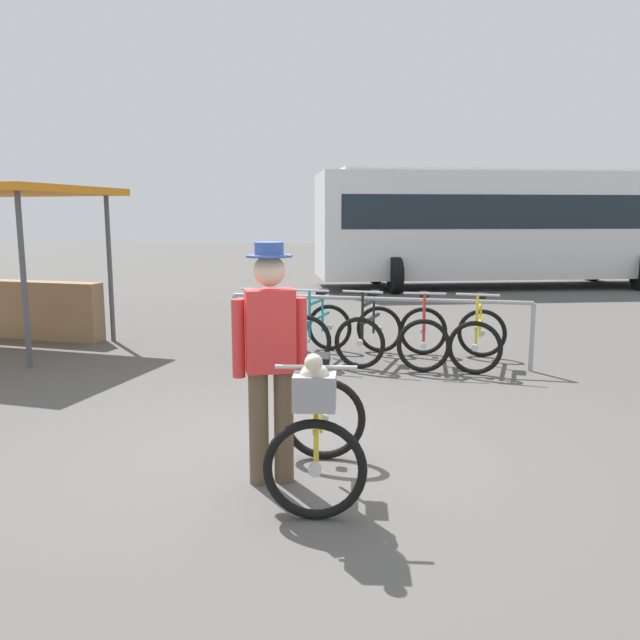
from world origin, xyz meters
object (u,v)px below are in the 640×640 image
(racked_bike_black, at_px, (370,333))
(featured_bicycle, at_px, (319,426))
(racked_bike_red, at_px, (423,335))
(racked_bike_white, at_px, (269,329))
(bus_distant, at_px, (505,222))
(racked_bike_yellow, at_px, (479,337))
(market_stall, at_px, (10,251))
(person_with_featured_bike, at_px, (270,354))
(racked_bike_teal, at_px, (319,331))

(racked_bike_black, height_order, featured_bicycle, featured_bicycle)
(racked_bike_red, bearing_deg, racked_bike_white, 175.54)
(racked_bike_white, height_order, bus_distant, bus_distant)
(racked_bike_black, xyz_separation_m, racked_bike_yellow, (1.40, -0.11, -0.00))
(market_stall, bearing_deg, person_with_featured_bike, -42.37)
(bus_distant, bearing_deg, person_with_featured_bike, -104.45)
(racked_bike_white, distance_m, market_stall, 4.10)
(racked_bike_white, xyz_separation_m, person_with_featured_bike, (0.93, -4.15, 0.58))
(person_with_featured_bike, xyz_separation_m, bus_distant, (3.48, 13.52, 0.79))
(racked_bike_white, distance_m, bus_distant, 10.44)
(racked_bike_black, bearing_deg, racked_bike_teal, 175.54)
(racked_bike_white, bearing_deg, racked_bike_black, -4.46)
(racked_bike_teal, relative_size, racked_bike_black, 0.98)
(racked_bike_teal, relative_size, featured_bicycle, 0.96)
(racked_bike_yellow, height_order, featured_bicycle, featured_bicycle)
(racked_bike_white, relative_size, racked_bike_black, 0.93)
(featured_bicycle, distance_m, market_stall, 7.05)
(racked_bike_teal, distance_m, racked_bike_black, 0.70)
(racked_bike_yellow, height_order, person_with_featured_bike, person_with_featured_bike)
(racked_bike_teal, distance_m, racked_bike_yellow, 2.10)
(racked_bike_white, xyz_separation_m, racked_bike_black, (1.40, -0.11, 0.00))
(racked_bike_red, distance_m, person_with_featured_bike, 4.19)
(bus_distant, relative_size, market_stall, 3.02)
(racked_bike_black, relative_size, person_with_featured_bike, 0.70)
(racked_bike_teal, relative_size, racked_bike_yellow, 0.99)
(racked_bike_teal, xyz_separation_m, person_with_featured_bike, (0.24, -4.10, 0.58))
(person_with_featured_bike, bearing_deg, racked_bike_yellow, 64.73)
(racked_bike_yellow, bearing_deg, racked_bike_red, 175.54)
(racked_bike_white, height_order, racked_bike_teal, same)
(racked_bike_yellow, bearing_deg, racked_bike_white, 175.54)
(racked_bike_teal, relative_size, person_with_featured_bike, 0.69)
(racked_bike_white, bearing_deg, racked_bike_yellow, -4.46)
(racked_bike_red, xyz_separation_m, featured_bicycle, (-0.80, -4.14, 0.12))
(featured_bicycle, height_order, person_with_featured_bike, person_with_featured_bike)
(racked_bike_black, bearing_deg, bus_distant, 72.31)
(racked_bike_red, relative_size, person_with_featured_bike, 0.65)
(racked_bike_white, bearing_deg, bus_distant, 64.74)
(racked_bike_yellow, bearing_deg, racked_bike_teal, 175.54)
(person_with_featured_bike, bearing_deg, bus_distant, 75.55)
(racked_bike_red, bearing_deg, featured_bicycle, -100.90)
(racked_bike_teal, xyz_separation_m, featured_bicycle, (0.60, -4.25, 0.12))
(racked_bike_black, xyz_separation_m, racked_bike_red, (0.70, -0.05, 0.00))
(racked_bike_teal, bearing_deg, bus_distant, 68.45)
(racked_bike_yellow, distance_m, bus_distant, 9.81)
(person_with_featured_bike, height_order, market_stall, market_stall)
(racked_bike_white, xyz_separation_m, racked_bike_red, (2.09, -0.16, 0.00))
(person_with_featured_bike, xyz_separation_m, market_stall, (-4.89, 4.46, 0.45))
(racked_bike_black, xyz_separation_m, person_with_featured_bike, (-0.46, -4.04, 0.58))
(racked_bike_teal, height_order, racked_bike_yellow, same)
(racked_bike_teal, distance_m, market_stall, 4.78)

